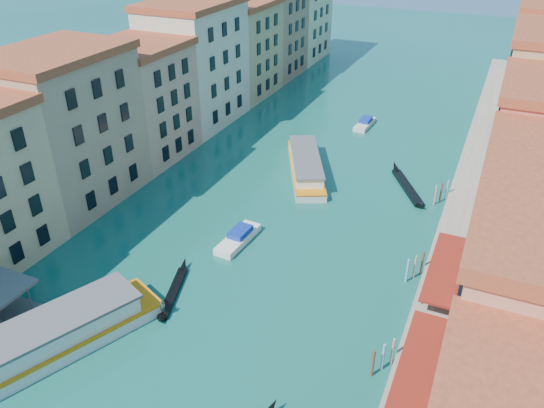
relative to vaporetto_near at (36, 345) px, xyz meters
The scene contains 10 objects.
left_bank_palazzos 53.20m from the vaporetto_near, 108.89° to the left, with size 12.80×128.40×21.00m.
quay 58.88m from the vaporetto_near, 58.24° to the left, with size 4.00×140.00×1.00m, color gray.
restaurant_awnings 32.23m from the vaporetto_near, 14.50° to the left, with size 3.20×44.55×3.12m.
mooring_poles_right 31.32m from the vaporetto_near, 26.27° to the left, with size 1.44×54.24×3.20m.
vaporetto_near is the anchor object (origin of this frame).
vaporetto_far 44.90m from the vaporetto_near, 79.20° to the left, with size 11.85×18.51×2.76m.
gondola_fore 13.72m from the vaporetto_near, 63.94° to the left, with size 3.93×10.25×2.10m.
gondola_far 50.89m from the vaporetto_near, 62.87° to the left, with size 7.66×12.25×1.92m.
motorboat_mid 24.88m from the vaporetto_near, 71.83° to the left, with size 2.74×7.40×1.51m.
motorboat_far 66.78m from the vaporetto_near, 80.09° to the left, with size 2.43×6.86×1.40m.
Camera 1 is at (23.74, -7.62, 35.35)m, focal length 35.00 mm.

